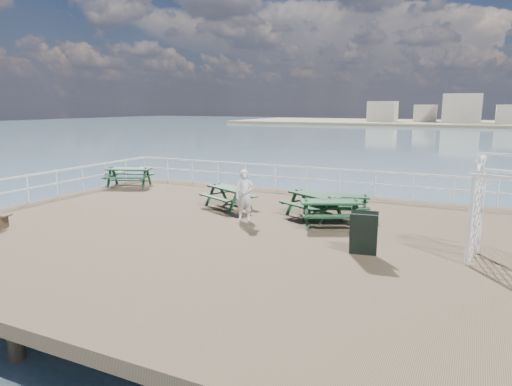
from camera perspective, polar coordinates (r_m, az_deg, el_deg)
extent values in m
cube|color=brown|center=(13.91, -3.31, -5.15)|extent=(18.00, 14.00, 0.30)
plane|color=#476777|center=(52.38, 18.57, 4.13)|extent=(300.00, 300.00, 0.00)
cube|color=tan|center=(147.00, 29.40, 7.49)|extent=(160.00, 40.00, 0.80)
cube|color=beige|center=(146.10, 15.61, 9.81)|extent=(8.00, 8.00, 6.00)
cube|color=beige|center=(144.41, 20.35, 9.33)|extent=(6.00, 8.00, 5.00)
cube|color=beige|center=(143.73, 24.40, 9.63)|extent=(10.00, 8.00, 8.00)
cube|color=beige|center=(143.87, 29.18, 8.63)|extent=(7.00, 8.00, 5.00)
cylinder|color=brown|center=(22.74, -13.10, -2.18)|extent=(0.36, 0.36, 2.10)
cylinder|color=brown|center=(17.91, 27.98, -6.76)|extent=(0.36, 0.36, 2.10)
cube|color=white|center=(19.81, 6.35, 3.19)|extent=(17.70, 0.07, 0.07)
cube|color=white|center=(19.88, 6.32, 1.76)|extent=(17.70, 0.05, 0.05)
cylinder|color=white|center=(24.28, -13.79, 3.17)|extent=(0.05, 0.05, 1.10)
cube|color=white|center=(19.49, -26.74, 1.95)|extent=(0.07, 13.70, 0.07)
cube|color=white|center=(19.56, -26.62, 0.50)|extent=(0.05, 13.70, 0.05)
cube|color=#163D20|center=(21.79, -15.63, 2.90)|extent=(2.10, 1.40, 0.07)
cube|color=#163D20|center=(22.44, -15.00, 2.34)|extent=(1.93, 0.94, 0.05)
cube|color=#163D20|center=(21.23, -16.21, 1.81)|extent=(1.93, 0.94, 0.05)
cube|color=#163D20|center=(22.14, -17.56, 2.04)|extent=(0.64, 1.51, 0.07)
cube|color=#163D20|center=(21.56, -13.55, 2.01)|extent=(0.64, 1.51, 0.07)
cube|color=#163D20|center=(22.45, -17.23, 2.03)|extent=(0.28, 0.56, 0.95)
cube|color=#163D20|center=(21.85, -17.88, 1.76)|extent=(0.28, 0.56, 0.95)
cube|color=#163D20|center=(21.87, -13.27, 2.01)|extent=(0.28, 0.56, 0.95)
cube|color=#163D20|center=(21.26, -13.83, 1.73)|extent=(0.28, 0.56, 0.95)
cube|color=#163D20|center=(21.87, -15.56, 1.52)|extent=(1.66, 0.69, 0.07)
cube|color=#163D20|center=(15.26, 7.31, -0.23)|extent=(1.99, 1.51, 0.06)
cube|color=#163D20|center=(15.75, 8.92, -1.04)|extent=(1.78, 1.09, 0.05)
cube|color=#163D20|center=(14.90, 5.56, -1.64)|extent=(1.78, 1.09, 0.05)
cube|color=#163D20|center=(15.88, 5.34, -0.93)|extent=(0.77, 1.37, 0.06)
cube|color=#163D20|center=(14.79, 9.38, -1.92)|extent=(0.77, 1.37, 0.06)
cube|color=#163D20|center=(16.10, 6.16, -0.97)|extent=(0.32, 0.51, 0.91)
cube|color=#163D20|center=(15.69, 4.49, -1.26)|extent=(0.32, 0.51, 0.91)
cube|color=#163D20|center=(15.02, 10.20, -1.95)|extent=(0.32, 0.51, 0.91)
cube|color=#163D20|center=(14.59, 8.52, -2.29)|extent=(0.32, 0.51, 0.91)
cube|color=#163D20|center=(15.37, 7.27, -2.09)|extent=(1.51, 0.84, 0.06)
cube|color=#163D20|center=(15.53, 10.84, -0.37)|extent=(1.84, 1.09, 0.06)
cube|color=#163D20|center=(16.15, 10.82, -0.94)|extent=(1.73, 0.67, 0.05)
cube|color=#163D20|center=(15.02, 10.78, -1.83)|extent=(1.73, 0.67, 0.05)
cube|color=#163D20|center=(15.61, 8.16, -1.34)|extent=(0.43, 1.36, 0.06)
cube|color=#163D20|center=(15.60, 13.44, -1.53)|extent=(0.43, 1.36, 0.06)
cube|color=#163D20|center=(15.90, 8.21, -1.29)|extent=(0.20, 0.50, 0.84)
cube|color=#163D20|center=(15.34, 8.10, -1.74)|extent=(0.20, 0.50, 0.84)
cube|color=#163D20|center=(15.89, 13.39, -1.48)|extent=(0.20, 0.50, 0.84)
cube|color=#163D20|center=(15.33, 13.47, -1.94)|extent=(0.20, 0.50, 0.84)
cube|color=#163D20|center=(15.63, 10.78, -2.05)|extent=(1.50, 0.46, 0.06)
cube|color=#163D20|center=(16.68, -3.52, 0.64)|extent=(1.88, 1.37, 0.06)
cube|color=#163D20|center=(17.07, -1.90, -0.08)|extent=(1.70, 0.97, 0.05)
cube|color=#163D20|center=(16.40, -5.17, -0.57)|extent=(1.70, 0.97, 0.05)
cube|color=#163D20|center=(17.32, -4.91, -0.01)|extent=(0.68, 1.32, 0.06)
cube|color=#163D20|center=(16.15, -1.99, -0.78)|extent=(0.68, 1.32, 0.06)
cube|color=#163D20|center=(17.50, -4.11, -0.06)|extent=(0.29, 0.49, 0.86)
cube|color=#163D20|center=(17.18, -5.72, -0.29)|extent=(0.29, 0.49, 0.86)
cube|color=#163D20|center=(16.34, -1.17, -0.82)|extent=(0.29, 0.49, 0.86)
cube|color=#163D20|center=(15.99, -2.83, -1.09)|extent=(0.29, 0.49, 0.86)
cube|color=#163D20|center=(16.77, -3.50, -0.97)|extent=(1.45, 0.74, 0.06)
cube|color=#163D20|center=(14.28, 9.33, -1.10)|extent=(1.98, 1.45, 0.06)
cube|color=#163D20|center=(14.94, 8.93, -1.72)|extent=(1.78, 1.03, 0.05)
cube|color=#163D20|center=(13.75, 9.70, -2.84)|extent=(1.78, 1.03, 0.05)
cube|color=#163D20|center=(14.25, 6.24, -2.35)|extent=(0.72, 1.38, 0.06)
cube|color=#163D20|center=(14.49, 12.30, -2.32)|extent=(0.72, 1.38, 0.06)
cube|color=#163D20|center=(14.56, 6.11, -2.27)|extent=(0.30, 0.51, 0.90)
cube|color=#163D20|center=(13.96, 6.36, -2.85)|extent=(0.30, 0.51, 0.90)
cube|color=#163D20|center=(14.80, 12.05, -2.24)|extent=(0.30, 0.51, 0.90)
cube|color=#163D20|center=(14.21, 12.55, -2.80)|extent=(0.30, 0.51, 0.90)
cube|color=#163D20|center=(14.39, 9.27, -3.05)|extent=(1.51, 0.79, 0.06)
cube|color=brown|center=(15.96, -28.97, -3.20)|extent=(0.14, 0.31, 0.36)
cube|color=white|center=(11.67, 25.20, -3.24)|extent=(0.09, 0.09, 2.11)
cube|color=white|center=(12.67, 26.31, -2.28)|extent=(0.09, 0.09, 2.11)
cube|color=black|center=(11.61, 13.26, -5.16)|extent=(0.71, 0.38, 1.11)
cube|color=black|center=(11.83, 13.33, -4.86)|extent=(0.71, 0.38, 1.11)
imported|color=white|center=(14.75, -1.45, -0.28)|extent=(0.69, 0.54, 1.66)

